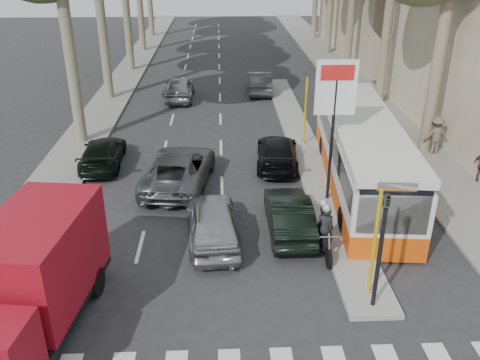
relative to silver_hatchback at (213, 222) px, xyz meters
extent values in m
plane|color=#28282B|center=(1.22, -2.31, -0.73)|extent=(120.00, 120.00, 0.00)
cube|color=gray|center=(9.82, 22.69, -0.67)|extent=(3.20, 70.00, 0.12)
cube|color=gray|center=(-6.78, 25.69, -0.67)|extent=(2.40, 64.00, 0.12)
cube|color=gray|center=(4.47, 8.69, -0.65)|extent=(1.50, 26.00, 0.16)
cylinder|color=yellow|center=(4.47, -3.31, 1.02)|extent=(0.10, 0.10, 3.50)
cylinder|color=yellow|center=(4.47, 2.69, 1.02)|extent=(0.10, 0.10, 3.50)
cylinder|color=yellow|center=(4.47, 8.69, 1.02)|extent=(0.10, 0.10, 3.50)
cylinder|color=black|center=(4.47, 2.69, 1.87)|extent=(0.12, 0.12, 5.20)
cube|color=white|center=(4.47, 2.69, 3.87)|extent=(1.50, 0.10, 2.00)
cube|color=red|center=(4.47, 2.63, 4.42)|extent=(1.20, 0.02, 0.55)
cylinder|color=black|center=(4.47, -3.81, 0.87)|extent=(0.12, 0.12, 3.20)
imported|color=black|center=(4.47, -3.81, 2.37)|extent=(0.16, 0.41, 1.00)
cylinder|color=#6B604C|center=(-6.78, 9.69, 3.47)|extent=(0.56, 0.56, 8.40)
cylinder|color=#6B604C|center=(-6.88, 17.69, 3.75)|extent=(0.56, 0.56, 8.96)
cylinder|color=#6B604C|center=(-6.68, 25.69, 3.33)|extent=(0.56, 0.56, 8.12)
cylinder|color=#6B604C|center=(10.22, 7.69, 3.47)|extent=(0.56, 0.56, 8.40)
cylinder|color=#6B604C|center=(10.32, 15.69, 3.89)|extent=(0.56, 0.56, 9.24)
cylinder|color=#6B604C|center=(10.12, 23.69, 3.19)|extent=(0.56, 0.56, 7.84)
cylinder|color=#6B604C|center=(10.22, 31.69, 3.75)|extent=(0.56, 0.56, 8.96)
imported|color=#A7AAAF|center=(0.00, 0.00, 0.00)|extent=(2.03, 4.40, 1.46)
imported|color=black|center=(2.65, 0.49, -0.05)|extent=(1.45, 4.12, 1.35)
imported|color=#4E5256|center=(-1.44, 4.43, 0.02)|extent=(3.16, 5.68, 1.50)
imported|color=black|center=(2.87, 6.38, -0.08)|extent=(2.23, 4.63, 1.30)
imported|color=#9A9CA2|center=(-2.28, 17.32, 0.01)|extent=(1.81, 4.37, 1.48)
imported|color=#46494D|center=(3.02, 18.79, -0.02)|extent=(1.62, 4.36, 1.42)
imported|color=black|center=(-5.08, 6.69, -0.11)|extent=(1.96, 4.38, 1.25)
cube|color=black|center=(-4.56, -4.40, -0.20)|extent=(2.82, 5.96, 0.24)
cylinder|color=black|center=(-5.29, -2.57, -0.30)|extent=(0.39, 0.89, 0.86)
cylinder|color=black|center=(-3.39, -2.82, -0.30)|extent=(0.39, 0.89, 0.86)
cube|color=maroon|center=(-4.46, -3.64, 1.13)|extent=(2.69, 4.26, 2.39)
cube|color=#DB4C0C|center=(6.02, 3.96, -0.19)|extent=(3.49, 11.57, 0.89)
cube|color=silver|center=(6.02, 3.96, 1.00)|extent=(3.49, 11.57, 1.49)
cube|color=black|center=(6.02, 3.96, 1.30)|extent=(3.46, 11.12, 0.84)
cube|color=silver|center=(6.02, 3.96, 2.09)|extent=(3.49, 11.57, 0.30)
cube|color=black|center=(5.51, -1.68, 1.15)|extent=(2.18, 0.25, 1.49)
cube|color=#DB4C0C|center=(5.51, -1.68, 2.02)|extent=(1.19, 0.17, 0.32)
cylinder|color=black|center=(4.58, 0.43, -0.28)|extent=(0.36, 0.97, 0.95)
cylinder|color=black|center=(6.81, 0.23, -0.28)|extent=(0.36, 0.97, 0.95)
cylinder|color=black|center=(5.21, 7.47, -0.28)|extent=(0.36, 0.97, 0.95)
cylinder|color=black|center=(7.44, 7.27, -0.28)|extent=(0.36, 0.97, 0.95)
cylinder|color=black|center=(3.63, -1.75, -0.41)|extent=(0.11, 0.65, 0.65)
cylinder|color=black|center=(3.60, -0.23, -0.41)|extent=(0.11, 0.65, 0.65)
cylinder|color=silver|center=(3.63, -1.68, -0.02)|extent=(0.07, 0.41, 0.81)
cube|color=black|center=(3.62, -0.94, -0.27)|extent=(0.24, 0.77, 0.30)
cube|color=black|center=(3.62, -1.15, 0.00)|extent=(0.31, 0.46, 0.22)
cube|color=black|center=(3.61, -0.64, -0.06)|extent=(0.30, 0.67, 0.12)
cylinder|color=silver|center=(3.63, -1.62, 0.31)|extent=(0.63, 0.05, 0.04)
imported|color=black|center=(3.62, -0.94, 0.17)|extent=(0.63, 0.42, 1.71)
imported|color=black|center=(3.61, -0.54, 0.12)|extent=(0.79, 0.45, 1.60)
sphere|color=#B2B2B7|center=(3.62, -0.99, 0.98)|extent=(0.28, 0.28, 0.28)
sphere|color=#B2B2B7|center=(3.61, -0.57, 0.92)|extent=(0.28, 0.28, 0.28)
imported|color=#66574C|center=(10.53, 7.29, 0.29)|extent=(1.20, 0.59, 1.80)
camera|label=1|loc=(0.30, -14.98, 8.61)|focal=38.00mm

